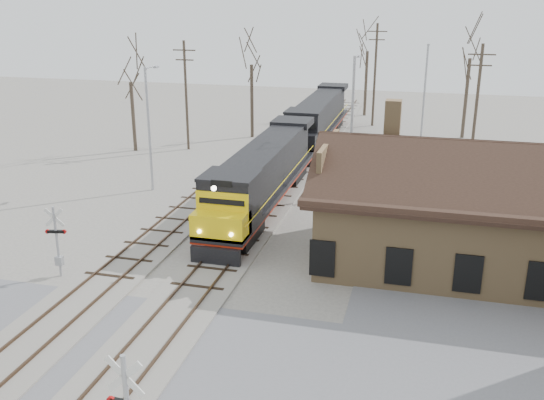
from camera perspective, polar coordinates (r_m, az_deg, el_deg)
The scene contains 18 objects.
ground at distance 23.90m, azimuth -12.46°, elevation -14.50°, with size 140.00×140.00×0.00m, color #9D988E.
road at distance 23.89m, azimuth -12.46°, elevation -14.47°, with size 60.00×9.00×0.03m, color slate.
track_main at distance 36.36m, azimuth -1.91°, elevation -1.98°, with size 3.40×90.00×0.24m.
track_siding at distance 37.82m, azimuth -8.47°, elevation -1.35°, with size 3.40×90.00×0.24m.
depot at distance 31.49m, azimuth 17.83°, elevation -1.71°, with size 15.20×9.31×7.90m.
locomotive_lead at distance 37.81m, azimuth -0.94°, elevation 2.24°, with size 2.80×18.74×4.16m.
locomotive_trailing at distance 55.85m, azimuth 4.32°, elevation 7.61°, with size 2.80×18.74×3.93m.
crossbuck_far at distance 30.66m, azimuth -19.55°, elevation -3.88°, with size 1.01×0.32×3.56m.
streetlight_a at distance 42.10m, azimuth -11.46°, elevation 7.20°, with size 0.25×2.04×8.46m.
streetlight_b at distance 40.12m, azimuth 7.57°, elevation 7.47°, with size 0.25×2.04×9.31m.
streetlight_c at distance 56.17m, azimuth 14.18°, elevation 10.07°, with size 0.25×2.04×8.92m.
utility_pole_a at distance 53.21m, azimuth -8.09°, elevation 9.88°, with size 2.00×0.24×9.33m.
utility_pole_b at distance 63.55m, azimuth 9.67°, elevation 11.67°, with size 2.00×0.24×10.29m.
utility_pole_c at distance 49.37m, azimuth 18.69°, elevation 8.51°, with size 2.00×0.24×9.52m.
tree_a at distance 53.35m, azimuth -13.24°, elevation 11.77°, with size 3.95×3.95×9.68m.
tree_b at distance 57.21m, azimuth -1.96°, elevation 13.73°, with size 4.54×4.54×11.13m.
tree_c at distance 68.92m, azimuth 9.03°, elevation 14.63°, with size 4.72×4.72×11.57m.
tree_d at distance 59.65m, azimuth 18.26°, elevation 13.72°, with size 4.95×4.95×12.13m.
Camera 1 is at (9.74, -17.59, 12.93)m, focal length 40.00 mm.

